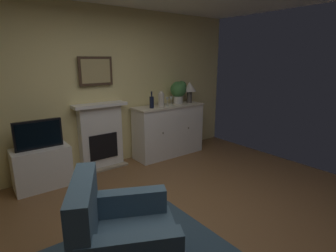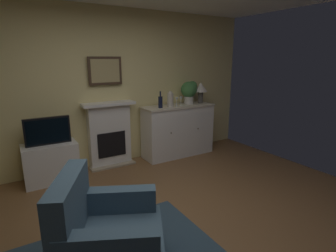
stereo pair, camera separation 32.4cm
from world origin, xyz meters
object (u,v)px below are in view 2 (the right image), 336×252
(wine_glass_center, at_px, (181,99))
(potted_plant_small, at_px, (189,90))
(fireplace_unit, at_px, (110,134))
(armchair, at_px, (106,236))
(framed_picture, at_px, (105,71))
(sideboard_cabinet, at_px, (178,130))
(vase_decorative, at_px, (170,99))
(tv_set, at_px, (48,131))
(wine_bottle, at_px, (160,102))
(wine_glass_left, at_px, (177,99))
(table_lamp, at_px, (201,89))
(tv_cabinet, at_px, (51,163))

(wine_glass_center, distance_m, potted_plant_small, 0.28)
(fireplace_unit, xyz_separation_m, armchair, (-0.86, -2.36, -0.17))
(fireplace_unit, xyz_separation_m, framed_picture, (0.00, 0.05, 1.06))
(sideboard_cabinet, distance_m, vase_decorative, 0.65)
(fireplace_unit, height_order, tv_set, fireplace_unit)
(wine_bottle, relative_size, potted_plant_small, 0.67)
(sideboard_cabinet, relative_size, wine_glass_left, 8.34)
(table_lamp, distance_m, potted_plant_small, 0.24)
(framed_picture, bearing_deg, wine_glass_left, -12.80)
(framed_picture, height_order, wine_bottle, framed_picture)
(wine_glass_left, relative_size, potted_plant_small, 0.38)
(wine_glass_center, relative_size, potted_plant_small, 0.38)
(wine_glass_left, bearing_deg, fireplace_unit, 169.26)
(tv_cabinet, relative_size, tv_set, 1.21)
(tv_cabinet, bearing_deg, wine_bottle, -1.96)
(tv_set, bearing_deg, wine_glass_left, -1.14)
(fireplace_unit, distance_m, wine_bottle, 1.04)
(sideboard_cabinet, bearing_deg, tv_set, -179.79)
(sideboard_cabinet, xyz_separation_m, potted_plant_small, (0.28, 0.05, 0.73))
(table_lamp, bearing_deg, wine_bottle, -177.00)
(framed_picture, height_order, wine_glass_left, framed_picture)
(tv_set, bearing_deg, wine_bottle, -1.24)
(tv_cabinet, height_order, tv_set, tv_set)
(wine_glass_left, bearing_deg, armchair, -134.15)
(fireplace_unit, relative_size, table_lamp, 2.75)
(sideboard_cabinet, height_order, wine_glass_center, wine_glass_center)
(wine_glass_left, xyz_separation_m, tv_set, (-2.18, 0.04, -0.29))
(wine_bottle, height_order, vase_decorative, wine_bottle)
(wine_bottle, bearing_deg, fireplace_unit, 165.47)
(tv_cabinet, distance_m, tv_set, 0.49)
(sideboard_cabinet, bearing_deg, wine_glass_left, -142.55)
(sideboard_cabinet, xyz_separation_m, armchair, (-2.14, -2.18, -0.10))
(fireplace_unit, bearing_deg, potted_plant_small, -4.86)
(vase_decorative, xyz_separation_m, armchair, (-1.93, -2.13, -0.72))
(framed_picture, bearing_deg, potted_plant_small, -6.51)
(sideboard_cabinet, distance_m, wine_glass_left, 0.61)
(potted_plant_small, bearing_deg, tv_set, -178.79)
(vase_decorative, height_order, tv_cabinet, vase_decorative)
(fireplace_unit, bearing_deg, wine_glass_left, -10.74)
(table_lamp, bearing_deg, armchair, -140.49)
(tv_set, bearing_deg, potted_plant_small, 1.21)
(tv_set, relative_size, potted_plant_small, 1.44)
(wine_glass_center, bearing_deg, armchair, -135.25)
(table_lamp, xyz_separation_m, vase_decorative, (-0.71, -0.05, -0.14))
(framed_picture, height_order, vase_decorative, framed_picture)
(wine_bottle, bearing_deg, sideboard_cabinet, 6.78)
(potted_plant_small, bearing_deg, tv_cabinet, -179.31)
(framed_picture, xyz_separation_m, vase_decorative, (1.07, -0.27, -0.51))
(sideboard_cabinet, height_order, wine_glass_left, wine_glass_left)
(tv_cabinet, bearing_deg, wine_glass_left, -1.75)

